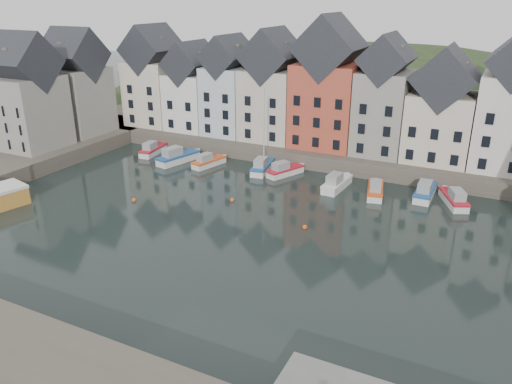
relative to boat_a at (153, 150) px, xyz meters
The scene contains 15 objects.
ground 29.84m from the boat_a, 38.72° to the right, with size 260.00×260.00×0.00m, color black.
far_quay 25.89m from the boat_a, 25.96° to the left, with size 90.00×16.00×2.00m, color #50483D.
hillside 47.78m from the boat_a, 58.04° to the left, with size 153.60×70.40×64.00m.
far_terrace 29.27m from the boat_a, 19.41° to the left, with size 72.37×8.16×17.78m.
left_terrace 16.01m from the boat_a, 157.91° to the right, with size 7.65×17.00×15.69m.
mooring_buoys 23.44m from the boat_a, 34.67° to the right, with size 20.50×5.50×0.50m.
boat_a is the anchor object (origin of this frame).
boat_b 5.78m from the boat_a, 17.04° to the right, with size 3.60×6.96×2.56m.
boat_c 10.31m from the boat_a, ahead, with size 2.87×5.57×2.05m.
boat_d 17.89m from the boat_a, ahead, with size 2.76×6.07×11.19m.
boat_e 21.07m from the boat_a, ahead, with size 3.72×5.70×2.10m.
boat_f 28.72m from the boat_a, ahead, with size 2.27×6.11×2.30m.
boat_g 33.43m from the boat_a, ahead, with size 2.92×5.87×2.16m.
boat_h 38.70m from the boat_a, ahead, with size 1.91×6.08×2.33m.
boat_i 41.97m from the boat_a, ahead, with size 3.93×5.98×2.21m.
Camera 1 is at (21.72, -37.71, 21.87)m, focal length 35.00 mm.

